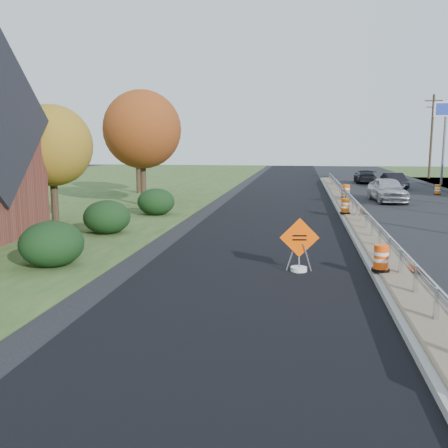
# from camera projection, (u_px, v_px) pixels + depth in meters

# --- Properties ---
(ground) EXTENTS (140.00, 140.00, 0.00)m
(ground) POSITION_uv_depth(u_px,v_px,m) (372.00, 241.00, 20.65)
(ground) COLOR black
(ground) RESTS_ON ground
(milled_overlay) EXTENTS (7.20, 120.00, 0.01)m
(milled_overlay) POSITION_uv_depth(u_px,v_px,m) (277.00, 208.00, 31.07)
(milled_overlay) COLOR black
(milled_overlay) RESTS_ON ground
(median) EXTENTS (1.60, 55.00, 0.23)m
(median) POSITION_uv_depth(u_px,v_px,m) (353.00, 212.00, 28.44)
(median) COLOR gray
(median) RESTS_ON ground
(guardrail) EXTENTS (0.10, 46.15, 0.72)m
(guardrail) POSITION_uv_depth(u_px,v_px,m) (351.00, 200.00, 29.32)
(guardrail) COLOR silver
(guardrail) RESTS_ON median
(pylon_sign_north) EXTENTS (2.20, 0.30, 7.90)m
(pylon_sign_north) POSITION_uv_depth(u_px,v_px,m) (446.00, 117.00, 47.31)
(pylon_sign_north) COLOR slate
(pylon_sign_north) RESTS_ON ground
(utility_pole_north) EXTENTS (1.90, 0.26, 9.40)m
(utility_pole_north) POSITION_uv_depth(u_px,v_px,m) (432.00, 135.00, 56.19)
(utility_pole_north) COLOR #473523
(utility_pole_north) RESTS_ON ground
(hedge_south) EXTENTS (2.09, 2.09, 1.52)m
(hedge_south) POSITION_uv_depth(u_px,v_px,m) (52.00, 244.00, 16.33)
(hedge_south) COLOR black
(hedge_south) RESTS_ON ground
(hedge_mid) EXTENTS (2.09, 2.09, 1.52)m
(hedge_mid) POSITION_uv_depth(u_px,v_px,m) (107.00, 217.00, 22.26)
(hedge_mid) COLOR black
(hedge_mid) RESTS_ON ground
(hedge_north) EXTENTS (2.09, 2.09, 1.52)m
(hedge_north) POSITION_uv_depth(u_px,v_px,m) (156.00, 202.00, 28.03)
(hedge_north) COLOR black
(hedge_north) RESTS_ON ground
(tree_near_yellow) EXTENTS (3.96, 3.96, 5.88)m
(tree_near_yellow) POSITION_uv_depth(u_px,v_px,m) (52.00, 146.00, 24.23)
(tree_near_yellow) COLOR #473523
(tree_near_yellow) RESTS_ON ground
(tree_near_red) EXTENTS (4.95, 4.95, 7.35)m
(tree_near_red) POSITION_uv_depth(u_px,v_px,m) (142.00, 130.00, 31.58)
(tree_near_red) COLOR #473523
(tree_near_red) RESTS_ON ground
(tree_near_back) EXTENTS (4.29, 4.29, 6.37)m
(tree_near_back) POSITION_uv_depth(u_px,v_px,m) (137.00, 141.00, 39.94)
(tree_near_back) COLOR #473523
(tree_near_back) RESTS_ON ground
(caution_sign) EXTENTS (1.23, 0.52, 1.71)m
(caution_sign) POSITION_uv_depth(u_px,v_px,m) (299.00, 258.00, 15.71)
(caution_sign) COLOR white
(caution_sign) RESTS_ON ground
(barrel_median_near) EXTENTS (0.54, 0.54, 0.79)m
(barrel_median_near) POSITION_uv_depth(u_px,v_px,m) (381.00, 259.00, 14.88)
(barrel_median_near) COLOR black
(barrel_median_near) RESTS_ON median
(barrel_median_mid) EXTENTS (0.56, 0.56, 0.82)m
(barrel_median_mid) POSITION_uv_depth(u_px,v_px,m) (345.00, 206.00, 27.06)
(barrel_median_mid) COLOR black
(barrel_median_mid) RESTS_ON median
(barrel_median_far) EXTENTS (0.62, 0.62, 0.91)m
(barrel_median_far) POSITION_uv_depth(u_px,v_px,m) (346.00, 191.00, 34.92)
(barrel_median_far) COLOR black
(barrel_median_far) RESTS_ON median
(barrel_shoulder_mid) EXTENTS (0.53, 0.53, 0.78)m
(barrel_shoulder_mid) POSITION_uv_depth(u_px,v_px,m) (438.00, 190.00, 39.35)
(barrel_shoulder_mid) COLOR black
(barrel_shoulder_mid) RESTS_ON ground
(car_silver) EXTENTS (2.42, 5.10, 1.68)m
(car_silver) POSITION_uv_depth(u_px,v_px,m) (387.00, 190.00, 34.44)
(car_silver) COLOR #B7B7BC
(car_silver) RESTS_ON ground
(car_dark_mid) EXTENTS (1.85, 4.39, 1.41)m
(car_dark_mid) POSITION_uv_depth(u_px,v_px,m) (394.00, 181.00, 44.37)
(car_dark_mid) COLOR black
(car_dark_mid) RESTS_ON ground
(car_dark_far) EXTENTS (2.08, 4.83, 1.39)m
(car_dark_far) POSITION_uv_depth(u_px,v_px,m) (365.00, 176.00, 50.51)
(car_dark_far) COLOR black
(car_dark_far) RESTS_ON ground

